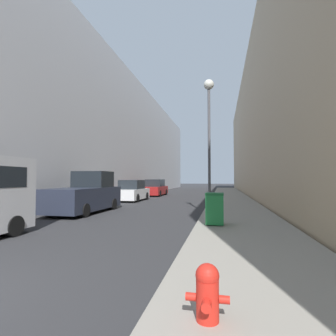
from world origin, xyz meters
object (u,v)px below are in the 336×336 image
object	(u,v)px
parked_sedan_far	(155,188)
lamppost	(209,119)
parked_sedan_near	(132,191)
pickup_truck	(86,195)
fire_hydrant	(207,291)
trash_bin	(215,208)

from	to	relation	value
parked_sedan_far	lamppost	bearing A→B (deg)	-65.92
parked_sedan_near	pickup_truck	bearing A→B (deg)	-89.41
fire_hydrant	pickup_truck	bearing A→B (deg)	125.43
lamppost	pickup_truck	xyz separation A→B (m)	(-6.53, 0.03, -3.77)
fire_hydrant	parked_sedan_far	world-z (taller)	parked_sedan_far
pickup_truck	parked_sedan_near	world-z (taller)	pickup_truck
parked_sedan_near	parked_sedan_far	size ratio (longest dim) A/B	0.87
lamppost	parked_sedan_near	world-z (taller)	lamppost
trash_bin	parked_sedan_far	size ratio (longest dim) A/B	0.24
fire_hydrant	parked_sedan_near	size ratio (longest dim) A/B	0.16
fire_hydrant	parked_sedan_far	xyz separation A→B (m)	(-6.86, 24.13, 0.30)
parked_sedan_near	trash_bin	bearing A→B (deg)	-57.43
trash_bin	parked_sedan_far	distance (m)	18.98
lamppost	parked_sedan_near	bearing A→B (deg)	131.36
lamppost	pickup_truck	world-z (taller)	lamppost
parked_sedan_far	fire_hydrant	bearing A→B (deg)	-74.14
parked_sedan_far	trash_bin	bearing A→B (deg)	-69.13
trash_bin	pickup_truck	bearing A→B (deg)	153.72
trash_bin	parked_sedan_far	world-z (taller)	parked_sedan_far
trash_bin	parked_sedan_far	xyz separation A→B (m)	(-6.76, 17.73, 0.06)
parked_sedan_far	pickup_truck	bearing A→B (deg)	-90.44
fire_hydrant	trash_bin	bearing A→B (deg)	90.85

